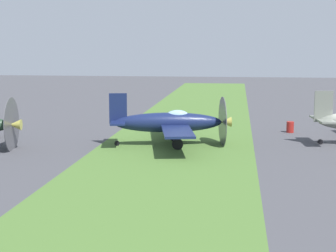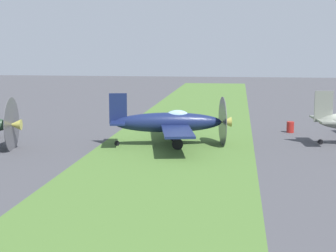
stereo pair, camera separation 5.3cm
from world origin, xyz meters
The scene contains 3 objects.
grass_verge centered at (0.00, -12.26, 0.00)m, with size 120.00×11.00×0.01m, color #476B2D.
airplane_wingman centered at (1.86, -12.71, 1.65)m, with size 11.13×8.88×3.94m.
fuel_drum centered at (-4.94, -3.64, 0.45)m, with size 0.60×0.60×0.90m, color maroon.
Camera 2 is at (39.40, -7.91, 7.20)m, focal length 57.22 mm.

